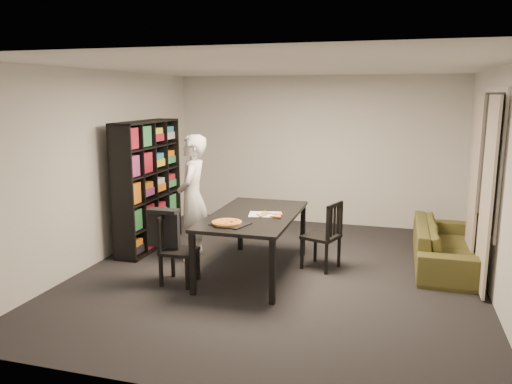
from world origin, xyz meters
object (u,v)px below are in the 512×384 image
(chair_left, at_px, (173,244))
(sofa, at_px, (445,245))
(bookshelf, at_px, (148,185))
(person, at_px, (193,198))
(chair_right, at_px, (327,231))
(pepperoni_pizza, at_px, (227,222))
(dining_table, at_px, (254,219))
(baking_tray, at_px, (230,224))

(chair_left, height_order, sofa, chair_left)
(bookshelf, bearing_deg, person, -21.12)
(chair_right, relative_size, sofa, 0.46)
(pepperoni_pizza, bearing_deg, dining_table, 75.31)
(baking_tray, height_order, pepperoni_pizza, pepperoni_pizza)
(chair_left, distance_m, pepperoni_pizza, 0.77)
(pepperoni_pizza, bearing_deg, baking_tray, 21.10)
(chair_left, relative_size, sofa, 0.43)
(bookshelf, relative_size, baking_tray, 4.75)
(bookshelf, height_order, pepperoni_pizza, bookshelf)
(chair_right, distance_m, pepperoni_pizza, 1.46)
(chair_right, bearing_deg, person, -68.03)
(person, relative_size, pepperoni_pizza, 4.98)
(dining_table, distance_m, pepperoni_pizza, 0.62)
(dining_table, distance_m, chair_right, 0.99)
(dining_table, distance_m, baking_tray, 0.59)
(pepperoni_pizza, bearing_deg, chair_left, -179.63)
(bookshelf, distance_m, sofa, 4.29)
(dining_table, bearing_deg, chair_right, 24.47)
(chair_right, xyz_separation_m, baking_tray, (-1.00, -0.98, 0.27))
(chair_left, relative_size, baking_tray, 2.13)
(baking_tray, relative_size, pepperoni_pizza, 1.14)
(baking_tray, bearing_deg, chair_left, -178.61)
(baking_tray, xyz_separation_m, sofa, (2.51, 1.57, -0.50))
(dining_table, distance_m, person, 1.04)
(chair_left, bearing_deg, pepperoni_pizza, -90.24)
(person, height_order, pepperoni_pizza, person)
(sofa, bearing_deg, person, 101.17)
(dining_table, height_order, chair_right, chair_right)
(chair_left, distance_m, person, 1.01)
(sofa, bearing_deg, dining_table, 112.53)
(chair_right, distance_m, sofa, 1.64)
(pepperoni_pizza, distance_m, sofa, 3.04)
(person, xyz_separation_m, pepperoni_pizza, (0.82, -0.92, -0.06))
(baking_tray, distance_m, sofa, 3.01)
(person, height_order, sofa, person)
(chair_right, height_order, sofa, chair_right)
(bookshelf, xyz_separation_m, pepperoni_pizza, (1.68, -1.25, -0.14))
(sofa, bearing_deg, chair_right, 111.36)
(bookshelf, distance_m, chair_right, 2.77)
(person, relative_size, sofa, 0.89)
(dining_table, bearing_deg, bookshelf, 160.28)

